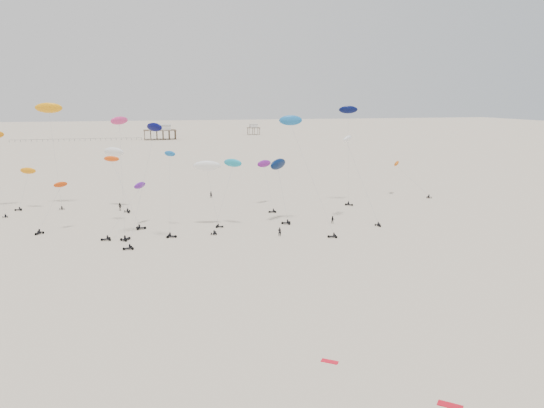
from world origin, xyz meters
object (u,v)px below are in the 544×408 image
object	(u,v)px
pavilion_small	(254,130)
rig_4	(348,129)
pavilion_main	(160,133)
spectator_0	(280,236)
rig_9	(266,173)
rig_0	(353,154)

from	to	relation	value
pavilion_small	rig_4	xyz separation A→B (m)	(-32.31, -262.63, 15.94)
pavilion_main	spectator_0	size ratio (longest dim) A/B	9.78
pavilion_small	rig_4	bearing A→B (deg)	-97.01
rig_9	pavilion_main	bearing A→B (deg)	-0.31
pavilion_small	rig_9	distance (m)	266.11
pavilion_main	pavilion_small	size ratio (longest dim) A/B	2.33
rig_9	pavilion_small	bearing A→B (deg)	-16.00
rig_0	rig_4	xyz separation A→B (m)	(6.34, 18.28, 4.41)
pavilion_main	spectator_0	bearing A→B (deg)	-87.37
pavilion_small	rig_0	size ratio (longest dim) A/B	0.45
pavilion_small	rig_0	bearing A→B (deg)	-97.83
pavilion_main	rig_9	xyz separation A→B (m)	(16.37, -230.60, 4.31)
rig_0	rig_9	world-z (taller)	rig_0
spectator_0	rig_9	bearing A→B (deg)	-82.29
rig_4	spectator_0	bearing A→B (deg)	12.70
pavilion_small	spectator_0	size ratio (longest dim) A/B	4.19
pavilion_small	rig_9	bearing A→B (deg)	-101.63
rig_4	spectator_0	world-z (taller)	rig_4
rig_9	spectator_0	size ratio (longest dim) A/B	6.45
pavilion_small	spectator_0	bearing A→B (deg)	-101.30
rig_0	rig_4	world-z (taller)	rig_4
rig_0	rig_9	bearing A→B (deg)	-54.22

